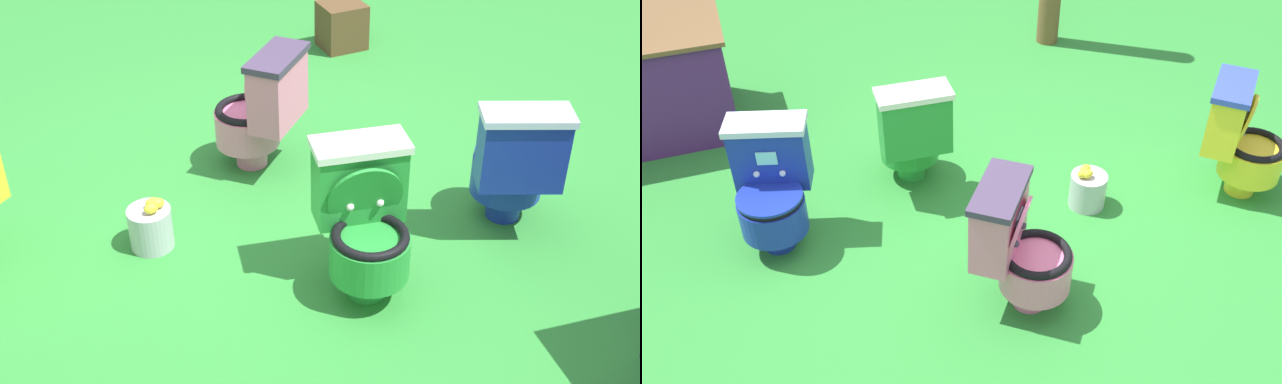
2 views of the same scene
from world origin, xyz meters
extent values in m
plane|color=#2D8433|center=(0.00, 0.00, 0.00)|extent=(14.00, 14.00, 0.00)
cylinder|color=#192D9E|center=(-1.05, 0.63, 0.07)|extent=(0.25, 0.25, 0.14)
cylinder|color=#192D9E|center=(-1.06, 0.61, 0.24)|extent=(0.50, 0.50, 0.20)
torus|color=black|center=(-1.06, 0.61, 0.35)|extent=(0.48, 0.48, 0.04)
cylinder|color=silver|center=(-1.06, 0.61, 0.30)|extent=(0.33, 0.33, 0.01)
cube|color=#192D9E|center=(-0.97, 0.79, 0.51)|extent=(0.45, 0.37, 0.37)
cube|color=silver|center=(-0.97, 0.79, 0.71)|extent=(0.48, 0.40, 0.04)
cube|color=#8CE0E5|center=(-1.02, 0.70, 0.56)|extent=(0.10, 0.06, 0.08)
cylinder|color=#192D9E|center=(-1.06, 0.61, 0.37)|extent=(0.49, 0.49, 0.02)
sphere|color=silver|center=(-0.96, 0.66, 0.46)|extent=(0.04, 0.04, 0.04)
sphere|color=silver|center=(-1.08, 0.73, 0.46)|extent=(0.04, 0.04, 0.04)
cylinder|color=green|center=(-0.09, 0.80, 0.07)|extent=(0.22, 0.22, 0.14)
cylinder|color=green|center=(-0.08, 0.82, 0.24)|extent=(0.46, 0.46, 0.20)
torus|color=black|center=(-0.08, 0.82, 0.35)|extent=(0.44, 0.44, 0.04)
cylinder|color=white|center=(-0.08, 0.82, 0.30)|extent=(0.30, 0.30, 0.01)
cube|color=green|center=(-0.14, 0.62, 0.51)|extent=(0.45, 0.30, 0.37)
cube|color=white|center=(-0.14, 0.62, 0.71)|extent=(0.48, 0.33, 0.04)
cube|color=#8CE0E5|center=(-0.11, 0.72, 0.56)|extent=(0.11, 0.04, 0.08)
cylinder|color=green|center=(-0.11, 0.72, 0.49)|extent=(0.36, 0.18, 0.35)
sphere|color=white|center=(-0.18, 0.74, 0.46)|extent=(0.04, 0.04, 0.04)
sphere|color=white|center=(-0.04, 0.71, 0.46)|extent=(0.04, 0.04, 0.04)
cylinder|color=pink|center=(-0.12, -0.50, 0.07)|extent=(0.25, 0.25, 0.14)
cylinder|color=pink|center=(-0.11, -0.52, 0.24)|extent=(0.52, 0.52, 0.20)
torus|color=black|center=(-0.11, -0.52, 0.35)|extent=(0.50, 0.50, 0.04)
cylinder|color=#3F334C|center=(-0.11, -0.52, 0.30)|extent=(0.34, 0.34, 0.01)
cube|color=pink|center=(-0.23, -0.36, 0.51)|extent=(0.44, 0.40, 0.37)
cube|color=#3F334C|center=(-0.23, -0.36, 0.71)|extent=(0.47, 0.44, 0.04)
cube|color=#8CE0E5|center=(-0.17, -0.44, 0.56)|extent=(0.09, 0.08, 0.08)
cylinder|color=pink|center=(-0.17, -0.44, 0.49)|extent=(0.33, 0.29, 0.35)
sphere|color=#3F334C|center=(-0.11, -0.40, 0.46)|extent=(0.04, 0.04, 0.04)
sphere|color=#3F334C|center=(-0.22, -0.49, 0.46)|extent=(0.04, 0.04, 0.04)
cube|color=brown|center=(-1.42, -1.65, 0.17)|extent=(0.33, 0.31, 0.34)
cylinder|color=#B7B7BF|center=(0.66, -0.05, 0.11)|extent=(0.22, 0.22, 0.22)
ellipsoid|color=yellow|center=(0.61, -0.04, 0.25)|extent=(0.07, 0.05, 0.05)
ellipsoid|color=yellow|center=(0.65, -0.01, 0.25)|extent=(0.07, 0.05, 0.05)
ellipsoid|color=yellow|center=(0.63, -0.06, 0.25)|extent=(0.07, 0.05, 0.05)
camera|label=1|loc=(1.57, 3.25, 2.59)|focal=46.30mm
camera|label=2|loc=(-1.84, -2.50, 2.84)|focal=40.54mm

